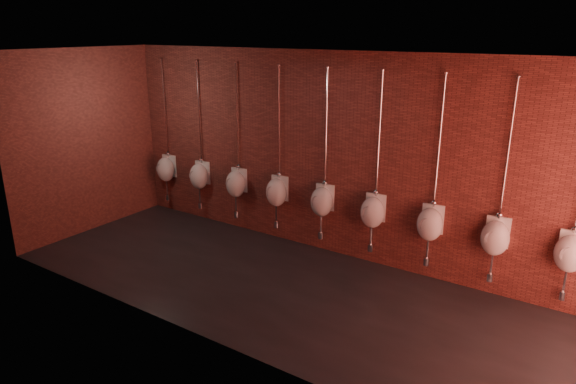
# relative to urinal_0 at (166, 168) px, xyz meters

# --- Properties ---
(ground) EXTENTS (8.50, 8.50, 0.00)m
(ground) POSITION_rel_urinal_0_xyz_m (3.77, -1.37, -0.89)
(ground) COLOR black
(ground) RESTS_ON ground
(room_shell) EXTENTS (8.54, 3.04, 3.22)m
(room_shell) POSITION_rel_urinal_0_xyz_m (3.77, -1.37, 1.12)
(room_shell) COLOR black
(room_shell) RESTS_ON ground
(urinal_0) EXTENTS (0.42, 0.38, 2.72)m
(urinal_0) POSITION_rel_urinal_0_xyz_m (0.00, 0.00, 0.00)
(urinal_0) COLOR white
(urinal_0) RESTS_ON ground
(urinal_1) EXTENTS (0.42, 0.38, 2.72)m
(urinal_1) POSITION_rel_urinal_0_xyz_m (0.88, 0.00, 0.00)
(urinal_1) COLOR white
(urinal_1) RESTS_ON ground
(urinal_2) EXTENTS (0.42, 0.38, 2.72)m
(urinal_2) POSITION_rel_urinal_0_xyz_m (1.76, 0.00, 0.00)
(urinal_2) COLOR white
(urinal_2) RESTS_ON ground
(urinal_3) EXTENTS (0.42, 0.38, 2.72)m
(urinal_3) POSITION_rel_urinal_0_xyz_m (2.64, 0.00, 0.00)
(urinal_3) COLOR white
(urinal_3) RESTS_ON ground
(urinal_4) EXTENTS (0.42, 0.38, 2.72)m
(urinal_4) POSITION_rel_urinal_0_xyz_m (3.52, 0.00, 0.00)
(urinal_4) COLOR white
(urinal_4) RESTS_ON ground
(urinal_5) EXTENTS (0.42, 0.38, 2.72)m
(urinal_5) POSITION_rel_urinal_0_xyz_m (4.40, 0.00, 0.00)
(urinal_5) COLOR white
(urinal_5) RESTS_ON ground
(urinal_6) EXTENTS (0.42, 0.38, 2.72)m
(urinal_6) POSITION_rel_urinal_0_xyz_m (5.28, 0.00, 0.00)
(urinal_6) COLOR white
(urinal_6) RESTS_ON ground
(urinal_7) EXTENTS (0.42, 0.38, 2.72)m
(urinal_7) POSITION_rel_urinal_0_xyz_m (6.16, 0.00, 0.00)
(urinal_7) COLOR white
(urinal_7) RESTS_ON ground
(urinal_8) EXTENTS (0.42, 0.38, 2.72)m
(urinal_8) POSITION_rel_urinal_0_xyz_m (7.04, 0.00, 0.00)
(urinal_8) COLOR white
(urinal_8) RESTS_ON ground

